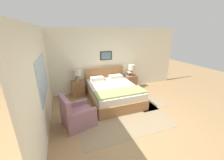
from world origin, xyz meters
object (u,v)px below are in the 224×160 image
at_px(table_lamp_near_window, 77,74).
at_px(nightstand_near_window, 78,89).
at_px(nightstand_by_door, 131,82).
at_px(table_lamp_by_door, 131,68).
at_px(armchair, 77,116).
at_px(bed, 113,92).

bearing_deg(table_lamp_near_window, nightstand_near_window, -96.47).
bearing_deg(nightstand_by_door, table_lamp_by_door, 46.08).
xyz_separation_m(armchair, nightstand_near_window, (0.26, 1.88, 0.01)).
distance_m(bed, nightstand_by_door, 1.45).
bearing_deg(table_lamp_near_window, table_lamp_by_door, 0.00).
distance_m(nightstand_by_door, table_lamp_by_door, 0.62).
bearing_deg(armchair, table_lamp_by_door, 111.12).
height_order(table_lamp_near_window, table_lamp_by_door, same).
relative_size(armchair, table_lamp_by_door, 1.92).
distance_m(bed, table_lamp_near_window, 1.58).
bearing_deg(table_lamp_near_window, bed, -35.94).
height_order(nightstand_near_window, nightstand_by_door, same).
bearing_deg(bed, table_lamp_near_window, 144.06).
height_order(armchair, table_lamp_near_window, table_lamp_near_window).
distance_m(armchair, nightstand_by_door, 3.22).
xyz_separation_m(bed, nightstand_by_door, (1.18, 0.85, -0.01)).
relative_size(armchair, table_lamp_near_window, 1.92).
distance_m(nightstand_near_window, table_lamp_near_window, 0.62).
height_order(armchair, table_lamp_by_door, table_lamp_by_door).
xyz_separation_m(bed, table_lamp_near_window, (-1.18, 0.85, 0.61)).
bearing_deg(nightstand_near_window, table_lamp_near_window, 83.53).
relative_size(armchair, nightstand_by_door, 1.53).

